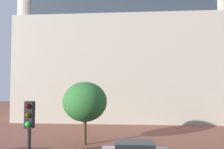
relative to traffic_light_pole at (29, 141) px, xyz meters
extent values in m
cube|color=#B2A893|center=(2.30, 27.77, 4.25)|extent=(29.90, 11.86, 14.65)
cube|color=#2D3842|center=(2.30, 27.77, 12.78)|extent=(27.50, 10.91, 2.40)
cube|color=#B2A893|center=(-1.80, 27.77, 11.53)|extent=(5.11, 5.11, 29.22)
cylinder|color=#B2A893|center=(-11.15, 23.35, 5.96)|extent=(2.80, 2.80, 18.07)
cylinder|color=#B2A893|center=(15.75, 23.35, 6.28)|extent=(2.80, 2.80, 18.71)
cube|color=black|center=(3.68, 6.65, -1.83)|extent=(2.33, 1.66, 0.52)
cube|color=black|center=(0.00, 0.02, 0.86)|extent=(0.28, 0.24, 0.90)
sphere|color=#390606|center=(0.00, -0.11, 1.16)|extent=(0.18, 0.18, 0.18)
sphere|color=#3C3306|center=(0.00, -0.11, 0.86)|extent=(0.18, 0.18, 0.18)
sphere|color=green|center=(0.00, -0.11, 0.56)|extent=(0.18, 0.18, 0.18)
cylinder|color=#4C3823|center=(-0.40, 11.53, -2.02)|extent=(0.31, 0.31, 2.11)
ellipsoid|color=#2D6B2D|center=(-0.40, 11.53, 0.52)|extent=(3.72, 3.72, 3.35)
camera|label=1|loc=(3.36, -7.39, 1.80)|focal=36.18mm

